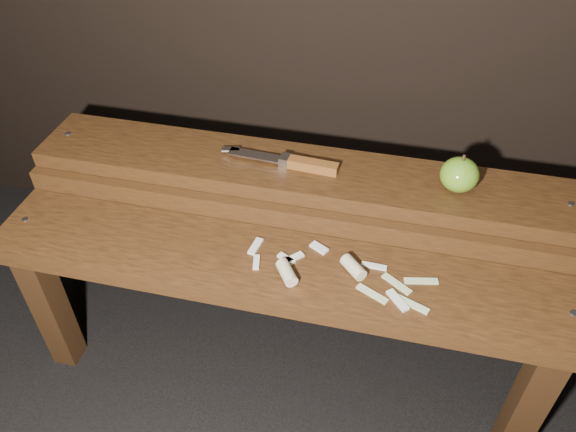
% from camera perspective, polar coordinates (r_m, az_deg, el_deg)
% --- Properties ---
extents(ground, '(60.00, 60.00, 0.00)m').
position_cam_1_polar(ground, '(1.48, -0.55, -14.72)').
color(ground, black).
extents(bench_front_tier, '(1.20, 0.20, 0.42)m').
position_cam_1_polar(bench_front_tier, '(1.16, -1.38, -7.42)').
color(bench_front_tier, black).
rests_on(bench_front_tier, ground).
extents(bench_rear_tier, '(1.20, 0.21, 0.50)m').
position_cam_1_polar(bench_rear_tier, '(1.28, 1.08, 1.83)').
color(bench_rear_tier, black).
rests_on(bench_rear_tier, ground).
extents(apple, '(0.08, 0.08, 0.08)m').
position_cam_1_polar(apple, '(1.20, 17.02, 4.04)').
color(apple, '#5F8D1D').
rests_on(apple, bench_rear_tier).
extents(knife, '(0.27, 0.05, 0.02)m').
position_cam_1_polar(knife, '(1.22, 1.01, 5.41)').
color(knife, brown).
rests_on(knife, bench_rear_tier).
extents(apple_scraps, '(0.38, 0.14, 0.03)m').
position_cam_1_polar(apple_scraps, '(1.10, 4.15, -5.59)').
color(apple_scraps, beige).
rests_on(apple_scraps, bench_front_tier).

